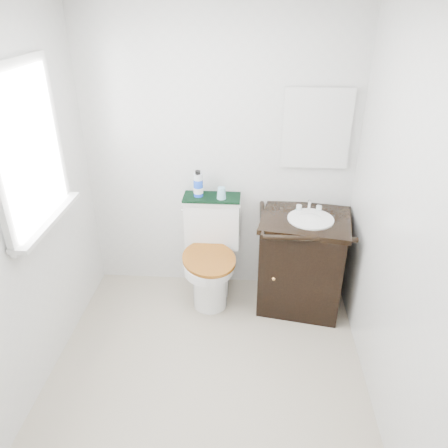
# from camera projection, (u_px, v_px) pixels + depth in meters

# --- Properties ---
(floor) EXTENTS (2.40, 2.40, 0.00)m
(floor) POSITION_uv_depth(u_px,v_px,m) (206.00, 379.00, 3.03)
(floor) COLOR #A59E85
(floor) RESTS_ON ground
(wall_back) EXTENTS (2.40, 0.00, 2.40)m
(wall_back) POSITION_uv_depth(u_px,v_px,m) (219.00, 157.00, 3.53)
(wall_back) COLOR silver
(wall_back) RESTS_ON ground
(wall_front) EXTENTS (2.40, 0.00, 2.40)m
(wall_front) POSITION_uv_depth(u_px,v_px,m) (160.00, 401.00, 1.41)
(wall_front) COLOR silver
(wall_front) RESTS_ON ground
(wall_left) EXTENTS (0.00, 2.40, 2.40)m
(wall_left) POSITION_uv_depth(u_px,v_px,m) (14.00, 220.00, 2.53)
(wall_left) COLOR silver
(wall_left) RESTS_ON ground
(wall_right) EXTENTS (0.00, 2.40, 2.40)m
(wall_right) POSITION_uv_depth(u_px,v_px,m) (401.00, 233.00, 2.40)
(wall_right) COLOR silver
(wall_right) RESTS_ON ground
(window) EXTENTS (0.02, 0.70, 0.90)m
(window) POSITION_uv_depth(u_px,v_px,m) (26.00, 149.00, 2.59)
(window) COLOR white
(window) RESTS_ON wall_left
(mirror) EXTENTS (0.50, 0.02, 0.60)m
(mirror) POSITION_uv_depth(u_px,v_px,m) (317.00, 129.00, 3.34)
(mirror) COLOR silver
(mirror) RESTS_ON wall_back
(toilet) EXTENTS (0.54, 0.70, 0.88)m
(toilet) POSITION_uv_depth(u_px,v_px,m) (211.00, 258.00, 3.70)
(toilet) COLOR white
(toilet) RESTS_ON floor
(vanity) EXTENTS (0.77, 0.69, 0.92)m
(vanity) POSITION_uv_depth(u_px,v_px,m) (302.00, 260.00, 3.58)
(vanity) COLOR black
(vanity) RESTS_ON floor
(trash_bin) EXTENTS (0.24, 0.21, 0.30)m
(trash_bin) POSITION_uv_depth(u_px,v_px,m) (211.00, 283.00, 3.77)
(trash_bin) COLOR white
(trash_bin) RESTS_ON floor
(towel) EXTENTS (0.47, 0.22, 0.02)m
(towel) POSITION_uv_depth(u_px,v_px,m) (212.00, 197.00, 3.58)
(towel) COLOR black
(towel) RESTS_ON toilet
(mouthwash_bottle) EXTENTS (0.08, 0.08, 0.22)m
(mouthwash_bottle) POSITION_uv_depth(u_px,v_px,m) (198.00, 185.00, 3.53)
(mouthwash_bottle) COLOR blue
(mouthwash_bottle) RESTS_ON towel
(cup) EXTENTS (0.08, 0.08, 0.10)m
(cup) POSITION_uv_depth(u_px,v_px,m) (221.00, 193.00, 3.52)
(cup) COLOR #80BAD1
(cup) RESTS_ON towel
(soap_bar) EXTENTS (0.06, 0.04, 0.02)m
(soap_bar) POSITION_uv_depth(u_px,v_px,m) (299.00, 210.00, 3.50)
(soap_bar) COLOR #1B8270
(soap_bar) RESTS_ON vanity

